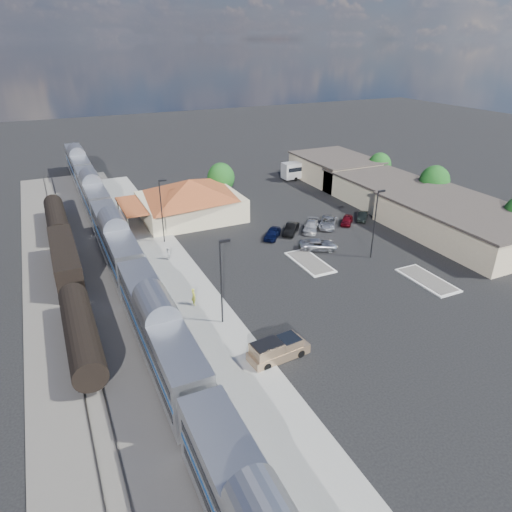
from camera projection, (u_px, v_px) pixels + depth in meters
name	position (u px, v px, depth m)	size (l,w,h in m)	color
ground	(290.00, 276.00, 54.60)	(280.00, 280.00, 0.00)	black
railbed	(98.00, 282.00, 53.01)	(16.00, 100.00, 0.12)	#4C4944
platform	(178.00, 274.00, 54.83)	(5.50, 92.00, 0.18)	gray
passenger_train	(116.00, 244.00, 56.01)	(3.00, 104.00, 5.55)	silver
freight_cars	(66.00, 261.00, 53.78)	(2.80, 46.00, 4.00)	black
station_depot	(190.00, 199.00, 71.09)	(18.35, 12.24, 6.20)	beige
buildings_east	(395.00, 194.00, 76.08)	(14.40, 51.40, 4.80)	#C6B28C
traffic_island_south	(310.00, 262.00, 57.73)	(3.30, 7.50, 0.21)	silver
traffic_island_north	(427.00, 280.00, 53.43)	(3.30, 7.50, 0.21)	silver
lamp_plat_s	(222.00, 276.00, 43.20)	(1.08, 0.25, 9.00)	black
lamp_plat_n	(162.00, 206.00, 61.16)	(1.08, 0.25, 9.00)	black
lamp_lot	(376.00, 219.00, 56.97)	(1.08, 0.25, 9.00)	black
tree_east_b	(434.00, 182.00, 75.70)	(4.94, 4.94, 6.96)	#382314
tree_east_c	(379.00, 165.00, 87.32)	(4.41, 4.41, 6.21)	#382314
tree_depot	(221.00, 178.00, 78.52)	(4.71, 4.71, 6.63)	#382314
pickup_truck	(279.00, 349.00, 40.16)	(5.70, 2.54, 1.91)	tan
suv	(319.00, 245.00, 61.09)	(2.38, 5.17, 1.44)	#A8AAB0
coach_bus	(307.00, 168.00, 92.38)	(10.99, 2.67, 3.51)	silver
person_a	(194.00, 297.00, 47.94)	(0.70, 0.46, 1.93)	gold
person_b	(168.00, 254.00, 57.95)	(0.77, 0.60, 1.59)	beige
parked_car_a	(272.00, 233.00, 64.63)	(1.70, 4.23, 1.44)	#0B133A
parked_car_b	(291.00, 229.00, 66.11)	(1.55, 4.44, 1.46)	black
parked_car_c	(311.00, 226.00, 67.11)	(1.98, 4.86, 1.41)	silver
parked_car_d	(328.00, 222.00, 68.58)	(2.39, 5.18, 1.44)	#9C9FA4
parked_car_e	(347.00, 220.00, 69.60)	(1.53, 3.80, 1.29)	maroon
parked_car_f	(363.00, 216.00, 71.08)	(1.35, 3.88, 1.28)	black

